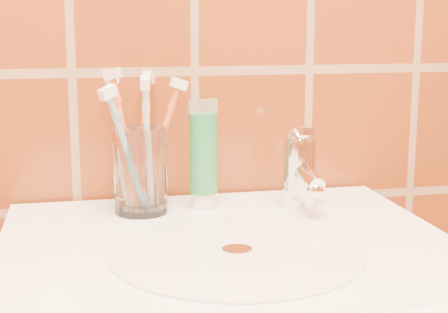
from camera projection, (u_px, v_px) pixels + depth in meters
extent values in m
cube|color=white|center=(228.00, 301.00, 0.87)|extent=(0.56, 0.46, 0.16)
cylinder|color=silver|center=(237.00, 252.00, 0.80)|extent=(0.30, 0.30, 0.00)
cylinder|color=white|center=(237.00, 250.00, 0.80)|extent=(0.04, 0.04, 0.00)
cylinder|color=white|center=(141.00, 170.00, 0.96)|extent=(0.08, 0.08, 0.12)
cylinder|color=white|center=(204.00, 200.00, 0.99)|extent=(0.03, 0.03, 0.02)
cylinder|color=#1A7038|center=(203.00, 153.00, 0.98)|extent=(0.04, 0.04, 0.12)
cube|color=beige|center=(203.00, 106.00, 0.97)|extent=(0.04, 0.01, 0.02)
cylinder|color=white|center=(299.00, 174.00, 1.00)|extent=(0.05, 0.05, 0.09)
sphere|color=white|center=(300.00, 142.00, 0.99)|extent=(0.05, 0.05, 0.05)
cylinder|color=white|center=(308.00, 175.00, 0.96)|extent=(0.02, 0.09, 0.03)
cube|color=white|center=(303.00, 131.00, 0.97)|extent=(0.02, 0.06, 0.01)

